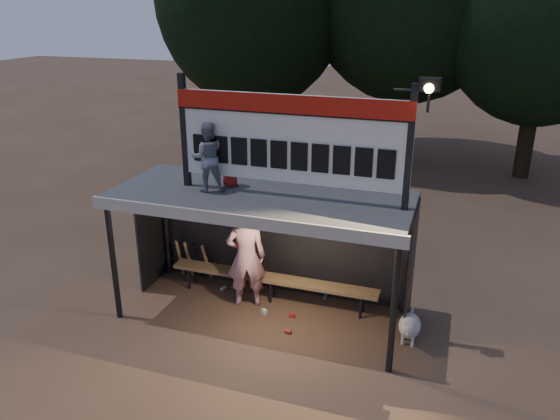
# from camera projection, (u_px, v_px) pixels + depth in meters

# --- Properties ---
(ground) EXTENTS (80.00, 80.00, 0.00)m
(ground) POSITION_uv_depth(u_px,v_px,m) (262.00, 314.00, 9.88)
(ground) COLOR #4E3627
(ground) RESTS_ON ground
(player) EXTENTS (0.83, 0.69, 1.95)m
(player) POSITION_uv_depth(u_px,v_px,m) (246.00, 257.00, 9.86)
(player) COLOR silver
(player) RESTS_ON ground
(child_a) EXTENTS (0.70, 0.65, 1.17)m
(child_a) POSITION_uv_depth(u_px,v_px,m) (208.00, 157.00, 8.97)
(child_a) COLOR gray
(child_a) RESTS_ON dugout_shelter
(child_b) EXTENTS (0.48, 0.46, 0.83)m
(child_b) POSITION_uv_depth(u_px,v_px,m) (230.00, 163.00, 9.26)
(child_b) COLOR #A41F19
(child_b) RESTS_ON dugout_shelter
(dugout_shelter) EXTENTS (5.10, 2.08, 2.32)m
(dugout_shelter) POSITION_uv_depth(u_px,v_px,m) (266.00, 215.00, 9.43)
(dugout_shelter) COLOR #3D3D40
(dugout_shelter) RESTS_ON ground
(scoreboard_assembly) EXTENTS (4.10, 0.27, 1.99)m
(scoreboard_assembly) POSITION_uv_depth(u_px,v_px,m) (293.00, 136.00, 8.51)
(scoreboard_assembly) COLOR black
(scoreboard_assembly) RESTS_ON dugout_shelter
(bench) EXTENTS (4.00, 0.35, 0.48)m
(bench) POSITION_uv_depth(u_px,v_px,m) (272.00, 279.00, 10.21)
(bench) COLOR olive
(bench) RESTS_ON ground
(tree_right) EXTENTS (6.08, 6.08, 8.72)m
(tree_right) POSITION_uv_depth(u_px,v_px,m) (548.00, 6.00, 15.82)
(tree_right) COLOR black
(tree_right) RESTS_ON ground
(dog) EXTENTS (0.36, 0.81, 0.49)m
(dog) POSITION_uv_depth(u_px,v_px,m) (409.00, 326.00, 9.00)
(dog) COLOR beige
(dog) RESTS_ON ground
(bats) EXTENTS (0.69, 0.36, 0.84)m
(bats) POSITION_uv_depth(u_px,v_px,m) (193.00, 260.00, 10.98)
(bats) COLOR olive
(bats) RESTS_ON ground
(litter) EXTENTS (2.07, 1.43, 0.08)m
(litter) POSITION_uv_depth(u_px,v_px,m) (271.00, 305.00, 10.10)
(litter) COLOR #AF1E20
(litter) RESTS_ON ground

